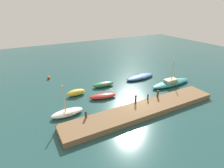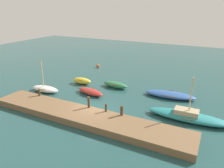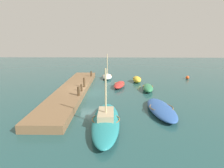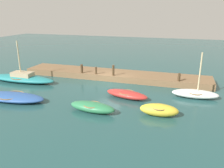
{
  "view_description": "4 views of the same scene",
  "coord_description": "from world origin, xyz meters",
  "px_view_note": "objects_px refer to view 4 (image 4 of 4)",
  "views": [
    {
      "loc": [
        -11.76,
        -15.97,
        11.55
      ],
      "look_at": [
        -0.78,
        4.43,
        1.26
      ],
      "focal_mm": 29.23,
      "sensor_mm": 36.0,
      "label": 1
    },
    {
      "loc": [
        9.9,
        -15.95,
        9.73
      ],
      "look_at": [
        -0.28,
        4.26,
        1.38
      ],
      "focal_mm": 34.24,
      "sensor_mm": 36.0,
      "label": 2
    },
    {
      "loc": [
        20.74,
        2.95,
        5.94
      ],
      "look_at": [
        -0.8,
        2.53,
        0.85
      ],
      "focal_mm": 30.77,
      "sensor_mm": 36.0,
      "label": 3
    },
    {
      "loc": [
        -6.72,
        20.07,
        6.68
      ],
      "look_at": [
        -0.97,
        1.93,
        0.57
      ],
      "focal_mm": 36.19,
      "sensor_mm": 36.0,
      "label": 4
    }
  ],
  "objects_px": {
    "dinghy_yellow": "(159,110)",
    "mooring_post_west": "(179,77)",
    "rowboat_white": "(195,94)",
    "mooring_post_east": "(82,69)",
    "mooring_post_mid_east": "(96,70)",
    "sailboat_teal": "(22,78)",
    "motorboat_blue": "(12,97)",
    "rowboat_green": "(92,107)",
    "rowboat_red": "(127,94)",
    "mooring_post_mid_west": "(113,70)"
  },
  "relations": [
    {
      "from": "dinghy_yellow",
      "to": "mooring_post_west",
      "type": "height_order",
      "value": "mooring_post_west"
    },
    {
      "from": "rowboat_white",
      "to": "mooring_post_east",
      "type": "bearing_deg",
      "value": -13.66
    },
    {
      "from": "mooring_post_mid_east",
      "to": "mooring_post_west",
      "type": "bearing_deg",
      "value": 180.0
    },
    {
      "from": "sailboat_teal",
      "to": "motorboat_blue",
      "type": "bearing_deg",
      "value": 119.32
    },
    {
      "from": "rowboat_white",
      "to": "mooring_post_west",
      "type": "bearing_deg",
      "value": -60.77
    },
    {
      "from": "rowboat_green",
      "to": "mooring_post_east",
      "type": "height_order",
      "value": "mooring_post_east"
    },
    {
      "from": "mooring_post_mid_east",
      "to": "dinghy_yellow",
      "type": "bearing_deg",
      "value": 137.38
    },
    {
      "from": "sailboat_teal",
      "to": "dinghy_yellow",
      "type": "distance_m",
      "value": 14.36
    },
    {
      "from": "dinghy_yellow",
      "to": "rowboat_green",
      "type": "distance_m",
      "value": 4.57
    },
    {
      "from": "rowboat_red",
      "to": "mooring_post_mid_west",
      "type": "bearing_deg",
      "value": -47.45
    },
    {
      "from": "motorboat_blue",
      "to": "mooring_post_west",
      "type": "relative_size",
      "value": 7.68
    },
    {
      "from": "rowboat_red",
      "to": "motorboat_blue",
      "type": "distance_m",
      "value": 9.08
    },
    {
      "from": "rowboat_white",
      "to": "mooring_post_mid_east",
      "type": "bearing_deg",
      "value": -15.51
    },
    {
      "from": "rowboat_red",
      "to": "rowboat_white",
      "type": "relative_size",
      "value": 1.01
    },
    {
      "from": "rowboat_white",
      "to": "mooring_post_mid_west",
      "type": "bearing_deg",
      "value": -18.59
    },
    {
      "from": "mooring_post_mid_east",
      "to": "motorboat_blue",
      "type": "bearing_deg",
      "value": 59.9
    },
    {
      "from": "sailboat_teal",
      "to": "mooring_post_mid_west",
      "type": "distance_m",
      "value": 9.14
    },
    {
      "from": "sailboat_teal",
      "to": "mooring_post_mid_east",
      "type": "height_order",
      "value": "sailboat_teal"
    },
    {
      "from": "mooring_post_west",
      "to": "mooring_post_east",
      "type": "distance_m",
      "value": 9.69
    },
    {
      "from": "sailboat_teal",
      "to": "rowboat_green",
      "type": "height_order",
      "value": "sailboat_teal"
    },
    {
      "from": "dinghy_yellow",
      "to": "rowboat_white",
      "type": "relative_size",
      "value": 0.7
    },
    {
      "from": "motorboat_blue",
      "to": "rowboat_white",
      "type": "height_order",
      "value": "rowboat_white"
    },
    {
      "from": "mooring_post_mid_west",
      "to": "motorboat_blue",
      "type": "bearing_deg",
      "value": 50.24
    },
    {
      "from": "dinghy_yellow",
      "to": "mooring_post_east",
      "type": "height_order",
      "value": "mooring_post_east"
    },
    {
      "from": "mooring_post_west",
      "to": "mooring_post_east",
      "type": "height_order",
      "value": "mooring_post_east"
    },
    {
      "from": "sailboat_teal",
      "to": "dinghy_yellow",
      "type": "bearing_deg",
      "value": 164.55
    },
    {
      "from": "motorboat_blue",
      "to": "mooring_post_mid_east",
      "type": "bearing_deg",
      "value": -124.33
    },
    {
      "from": "sailboat_teal",
      "to": "mooring_post_mid_east",
      "type": "xyz_separation_m",
      "value": [
        -6.8,
        -2.88,
        0.6
      ]
    },
    {
      "from": "dinghy_yellow",
      "to": "rowboat_green",
      "type": "bearing_deg",
      "value": 7.25
    },
    {
      "from": "rowboat_red",
      "to": "rowboat_green",
      "type": "bearing_deg",
      "value": 75.37
    },
    {
      "from": "mooring_post_mid_west",
      "to": "rowboat_green",
      "type": "bearing_deg",
      "value": 95.82
    },
    {
      "from": "rowboat_green",
      "to": "mooring_post_mid_east",
      "type": "relative_size",
      "value": 4.6
    },
    {
      "from": "motorboat_blue",
      "to": "sailboat_teal",
      "type": "bearing_deg",
      "value": -64.15
    },
    {
      "from": "mooring_post_west",
      "to": "mooring_post_mid_west",
      "type": "distance_m",
      "value": 6.28
    },
    {
      "from": "rowboat_white",
      "to": "mooring_post_mid_west",
      "type": "relative_size",
      "value": 3.51
    },
    {
      "from": "dinghy_yellow",
      "to": "mooring_post_mid_east",
      "type": "distance_m",
      "value": 9.65
    },
    {
      "from": "rowboat_red",
      "to": "mooring_post_east",
      "type": "distance_m",
      "value": 7.1
    },
    {
      "from": "sailboat_teal",
      "to": "motorboat_blue",
      "type": "xyz_separation_m",
      "value": [
        -2.57,
        4.43,
        -0.09
      ]
    },
    {
      "from": "mooring_post_mid_east",
      "to": "mooring_post_mid_west",
      "type": "bearing_deg",
      "value": 180.0
    },
    {
      "from": "rowboat_red",
      "to": "motorboat_blue",
      "type": "relative_size",
      "value": 0.66
    },
    {
      "from": "dinghy_yellow",
      "to": "rowboat_green",
      "type": "relative_size",
      "value": 0.76
    },
    {
      "from": "rowboat_green",
      "to": "mooring_post_mid_east",
      "type": "bearing_deg",
      "value": -65.63
    },
    {
      "from": "sailboat_teal",
      "to": "rowboat_white",
      "type": "distance_m",
      "value": 16.32
    },
    {
      "from": "rowboat_red",
      "to": "mooring_post_east",
      "type": "bearing_deg",
      "value": -22.87
    },
    {
      "from": "rowboat_red",
      "to": "motorboat_blue",
      "type": "height_order",
      "value": "rowboat_red"
    },
    {
      "from": "dinghy_yellow",
      "to": "rowboat_white",
      "type": "distance_m",
      "value": 4.89
    },
    {
      "from": "mooring_post_mid_west",
      "to": "mooring_post_mid_east",
      "type": "relative_size",
      "value": 1.42
    },
    {
      "from": "rowboat_red",
      "to": "mooring_post_mid_west",
      "type": "xyz_separation_m",
      "value": [
        2.39,
        -4.02,
        0.83
      ]
    },
    {
      "from": "rowboat_red",
      "to": "mooring_post_west",
      "type": "height_order",
      "value": "mooring_post_west"
    },
    {
      "from": "sailboat_teal",
      "to": "rowboat_green",
      "type": "distance_m",
      "value": 10.39
    }
  ]
}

